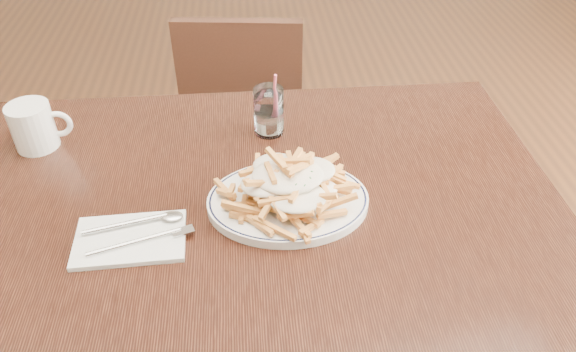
{
  "coord_description": "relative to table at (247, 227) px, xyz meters",
  "views": [
    {
      "loc": [
        0.01,
        -0.81,
        1.44
      ],
      "look_at": [
        0.08,
        -0.03,
        0.82
      ],
      "focal_mm": 35.0,
      "sensor_mm": 36.0,
      "label": 1
    }
  ],
  "objects": [
    {
      "name": "cutlery",
      "position": [
        -0.2,
        -0.09,
        0.09
      ],
      "size": [
        0.2,
        0.12,
        0.01
      ],
      "color": "silver",
      "rests_on": "napkin"
    },
    {
      "name": "table",
      "position": [
        0.0,
        0.0,
        0.0
      ],
      "size": [
        1.2,
        0.8,
        0.75
      ],
      "color": "black",
      "rests_on": "ground"
    },
    {
      "name": "loaded_fries",
      "position": [
        0.08,
        -0.03,
        0.14
      ],
      "size": [
        0.28,
        0.24,
        0.07
      ],
      "color": "#CC883E",
      "rests_on": "fries_plate"
    },
    {
      "name": "water_glass",
      "position": [
        0.06,
        0.22,
        0.12
      ],
      "size": [
        0.07,
        0.07,
        0.14
      ],
      "color": "white",
      "rests_on": "table"
    },
    {
      "name": "napkin",
      "position": [
        -0.2,
        -0.1,
        0.08
      ],
      "size": [
        0.19,
        0.13,
        0.01
      ],
      "primitive_type": "cube",
      "rotation": [
        0.0,
        0.0,
        0.03
      ],
      "color": "silver",
      "rests_on": "table"
    },
    {
      "name": "coffee_mug",
      "position": [
        -0.43,
        0.21,
        0.13
      ],
      "size": [
        0.13,
        0.09,
        0.1
      ],
      "color": "white",
      "rests_on": "table"
    },
    {
      "name": "fries_plate",
      "position": [
        0.08,
        -0.03,
        0.09
      ],
      "size": [
        0.32,
        0.28,
        0.02
      ],
      "color": "white",
      "rests_on": "table"
    },
    {
      "name": "chair_far",
      "position": [
        0.01,
        0.78,
        -0.21
      ],
      "size": [
        0.42,
        0.42,
        0.81
      ],
      "color": "black",
      "rests_on": "ground"
    }
  ]
}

